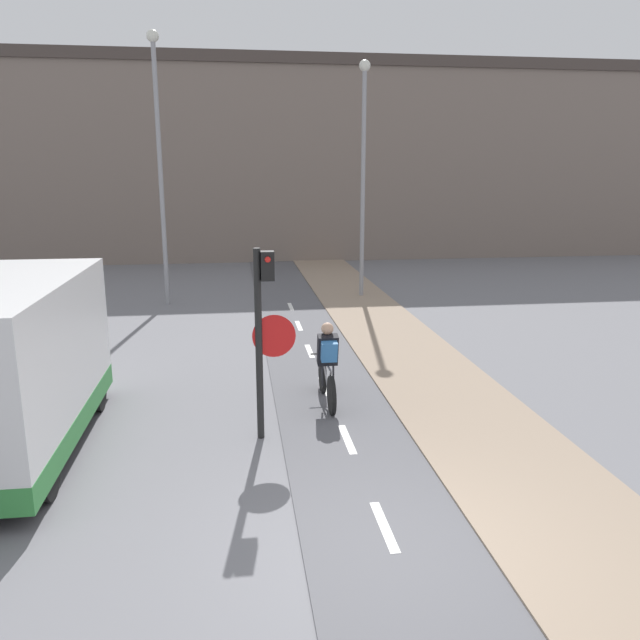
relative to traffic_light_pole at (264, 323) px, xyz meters
name	(u,v)px	position (x,y,z in m)	size (l,w,h in m)	color
ground_plane	(395,553)	(1.25, -3.30, -1.88)	(120.00, 120.00, 0.00)	slate
bike_lane	(395,551)	(1.25, -3.29, -1.87)	(2.05, 60.00, 0.02)	#56565B
sidewalk_strip	(582,535)	(3.48, -3.30, -1.85)	(2.40, 60.00, 0.05)	gray
building_row_background	(267,161)	(1.25, 22.33, 2.76)	(60.00, 5.20, 9.25)	slate
traffic_light_pole	(264,323)	(0.00, 0.00, 0.00)	(0.67, 0.25, 3.02)	black
street_lamp_far	(159,146)	(-2.60, 10.72, 2.99)	(0.36, 0.36, 8.14)	gray
street_lamp_sidewalk	(363,158)	(3.78, 11.09, 2.66)	(0.36, 0.36, 7.52)	gray
cyclist_near	(327,366)	(1.17, 1.32, -1.16)	(0.46, 1.82, 1.52)	black
van	(4,371)	(-3.82, 0.00, -0.60)	(2.07, 4.80, 2.60)	silver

